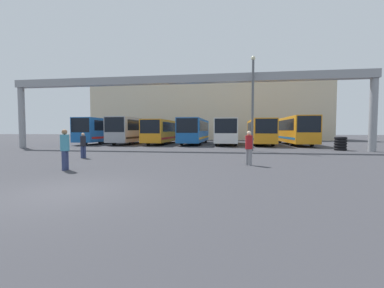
# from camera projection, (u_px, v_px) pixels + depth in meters

# --- Properties ---
(ground_plane) EXTENTS (200.00, 200.00, 0.00)m
(ground_plane) POSITION_uv_depth(u_px,v_px,m) (67.00, 192.00, 7.26)
(ground_plane) COLOR #38383D
(building_backdrop) EXTENTS (44.30, 12.00, 10.90)m
(building_backdrop) POSITION_uv_depth(u_px,v_px,m) (208.00, 112.00, 52.07)
(building_backdrop) COLOR beige
(building_backdrop) RESTS_ON ground
(overhead_gantry) EXTENTS (32.93, 0.80, 6.70)m
(overhead_gantry) POSITION_uv_depth(u_px,v_px,m) (180.00, 87.00, 23.23)
(overhead_gantry) COLOR gray
(overhead_gantry) RESTS_ON ground
(bus_slot_0) EXTENTS (2.48, 12.49, 3.27)m
(bus_slot_0) POSITION_uv_depth(u_px,v_px,m) (106.00, 129.00, 35.32)
(bus_slot_0) COLOR #1959A5
(bus_slot_0) RESTS_ON ground
(bus_slot_1) EXTENTS (2.56, 10.06, 3.33)m
(bus_slot_1) POSITION_uv_depth(u_px,v_px,m) (131.00, 129.00, 33.51)
(bus_slot_1) COLOR #999EA5
(bus_slot_1) RESTS_ON ground
(bus_slot_2) EXTENTS (2.47, 12.04, 3.02)m
(bus_slot_2) POSITION_uv_depth(u_px,v_px,m) (164.00, 130.00, 33.89)
(bus_slot_2) COLOR orange
(bus_slot_2) RESTS_ON ground
(bus_slot_3) EXTENTS (2.57, 12.42, 3.16)m
(bus_slot_3) POSITION_uv_depth(u_px,v_px,m) (195.00, 130.00, 33.47)
(bus_slot_3) COLOR #1959A5
(bus_slot_3) RESTS_ON ground
(bus_slot_4) EXTENTS (2.56, 11.17, 3.09)m
(bus_slot_4) POSITION_uv_depth(u_px,v_px,m) (227.00, 130.00, 32.25)
(bus_slot_4) COLOR silver
(bus_slot_4) RESTS_ON ground
(bus_slot_5) EXTENTS (2.43, 11.13, 3.05)m
(bus_slot_5) POSITION_uv_depth(u_px,v_px,m) (260.00, 130.00, 31.62)
(bus_slot_5) COLOR orange
(bus_slot_5) RESTS_ON ground
(bus_slot_6) EXTENTS (2.51, 11.80, 3.31)m
(bus_slot_6) POSITION_uv_depth(u_px,v_px,m) (294.00, 129.00, 31.34)
(bus_slot_6) COLOR orange
(bus_slot_6) RESTS_ON ground
(pedestrian_mid_left) EXTENTS (0.36, 0.36, 1.73)m
(pedestrian_mid_left) POSITION_uv_depth(u_px,v_px,m) (249.00, 147.00, 12.90)
(pedestrian_mid_left) COLOR gray
(pedestrian_mid_left) RESTS_ON ground
(pedestrian_far_center) EXTENTS (0.37, 0.37, 1.80)m
(pedestrian_far_center) POSITION_uv_depth(u_px,v_px,m) (65.00, 149.00, 11.29)
(pedestrian_far_center) COLOR navy
(pedestrian_far_center) RESTS_ON ground
(pedestrian_near_center) EXTENTS (0.33, 0.33, 1.60)m
(pedestrian_near_center) POSITION_uv_depth(u_px,v_px,m) (83.00, 145.00, 16.22)
(pedestrian_near_center) COLOR navy
(pedestrian_near_center) RESTS_ON ground
(tire_stack) EXTENTS (1.04, 1.04, 1.20)m
(tire_stack) POSITION_uv_depth(u_px,v_px,m) (340.00, 144.00, 22.51)
(tire_stack) COLOR black
(tire_stack) RESTS_ON ground
(lamp_post) EXTENTS (0.36, 0.36, 7.98)m
(lamp_post) POSITION_uv_depth(u_px,v_px,m) (253.00, 100.00, 21.64)
(lamp_post) COLOR #595B60
(lamp_post) RESTS_ON ground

